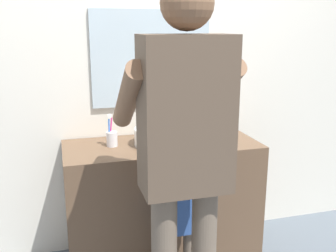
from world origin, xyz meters
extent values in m
cube|color=silver|center=(0.00, 0.62, 1.35)|extent=(4.40, 0.08, 2.70)
cube|color=silver|center=(0.00, 0.57, 1.38)|extent=(0.83, 0.02, 0.66)
cube|color=brown|center=(0.00, 0.30, 0.42)|extent=(1.27, 0.54, 0.84)
cylinder|color=silver|center=(0.00, 0.28, 0.90)|extent=(0.37, 0.37, 0.11)
cylinder|color=beige|center=(0.00, 0.28, 0.90)|extent=(0.30, 0.30, 0.09)
cylinder|color=#B7BABF|center=(0.00, 0.51, 0.93)|extent=(0.03, 0.03, 0.18)
cylinder|color=#B7BABF|center=(0.00, 0.45, 1.01)|extent=(0.02, 0.12, 0.02)
cylinder|color=#B7BABF|center=(-0.07, 0.51, 0.87)|extent=(0.04, 0.04, 0.05)
cylinder|color=#B7BABF|center=(0.07, 0.51, 0.87)|extent=(0.04, 0.04, 0.05)
cylinder|color=silver|center=(-0.32, 0.33, 0.89)|extent=(0.07, 0.07, 0.09)
cylinder|color=#E5387F|center=(-0.33, 0.35, 0.94)|extent=(0.03, 0.02, 0.17)
cube|color=white|center=(-0.33, 0.35, 1.04)|extent=(0.01, 0.02, 0.02)
cylinder|color=blue|center=(-0.34, 0.34, 0.94)|extent=(0.01, 0.04, 0.17)
cube|color=white|center=(-0.34, 0.34, 1.04)|extent=(0.01, 0.02, 0.02)
cube|color=#33569E|center=(0.00, -0.11, 0.62)|extent=(0.22, 0.12, 0.37)
sphere|color=#D8A884|center=(0.00, -0.11, 0.87)|extent=(0.12, 0.12, 0.12)
cylinder|color=#D8A884|center=(-0.12, -0.01, 0.65)|extent=(0.05, 0.26, 0.20)
cylinder|color=#D8A884|center=(0.12, -0.01, 0.65)|extent=(0.05, 0.26, 0.20)
cube|color=brown|center=(-0.08, -0.42, 1.20)|extent=(0.42, 0.24, 0.73)
sphere|color=brown|center=(-0.08, -0.42, 1.69)|extent=(0.24, 0.24, 0.24)
cylinder|color=brown|center=(-0.31, -0.23, 1.26)|extent=(0.10, 0.50, 0.40)
cylinder|color=brown|center=(0.15, -0.23, 1.26)|extent=(0.10, 0.50, 0.40)
cylinder|color=yellow|center=(0.15, -0.04, 1.07)|extent=(0.01, 0.14, 0.03)
cube|color=white|center=(0.15, 0.03, 1.08)|extent=(0.01, 0.02, 0.02)
camera|label=1|loc=(-0.63, -2.06, 1.59)|focal=41.55mm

